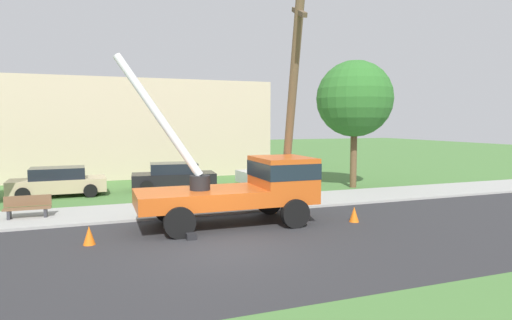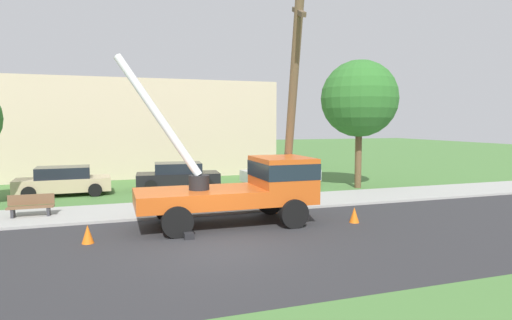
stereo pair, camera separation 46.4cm
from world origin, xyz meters
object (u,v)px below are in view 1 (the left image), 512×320
at_px(leaning_utility_pole, 292,102).
at_px(parked_sedan_tan, 58,182).
at_px(utility_truck, 249,184).
at_px(parked_sedan_silver, 276,172).
at_px(traffic_cone_ahead, 354,214).
at_px(roadside_tree_far, 355,99).
at_px(parked_sedan_black, 174,176).
at_px(park_bench, 28,208).
at_px(traffic_cone_behind, 89,235).
at_px(traffic_cone_curbside, 272,206).

distance_m(leaning_utility_pole, parked_sedan_tan, 12.44).
height_order(utility_truck, parked_sedan_silver, utility_truck).
distance_m(traffic_cone_ahead, roadside_tree_far, 9.81).
height_order(leaning_utility_pole, parked_sedan_tan, leaning_utility_pole).
bearing_deg(parked_sedan_black, parked_sedan_tan, -176.79).
xyz_separation_m(leaning_utility_pole, parked_sedan_silver, (2.76, 7.92, -3.67)).
xyz_separation_m(traffic_cone_ahead, park_bench, (-11.15, 4.51, 0.18)).
distance_m(traffic_cone_behind, parked_sedan_silver, 13.86).
height_order(parked_sedan_silver, park_bench, parked_sedan_silver).
xyz_separation_m(utility_truck, leaning_utility_pole, (1.95, 0.61, 2.98)).
xyz_separation_m(parked_sedan_tan, park_bench, (-0.67, -5.28, -0.25)).
bearing_deg(parked_sedan_silver, parked_sedan_tan, 179.67).
bearing_deg(utility_truck, traffic_cone_behind, -169.70).
bearing_deg(leaning_utility_pole, utility_truck, -162.54).
bearing_deg(traffic_cone_curbside, parked_sedan_tan, 138.78).
bearing_deg(parked_sedan_tan, traffic_cone_behind, -81.15).
distance_m(utility_truck, parked_sedan_silver, 9.77).
bearing_deg(roadside_tree_far, parked_sedan_tan, 170.62).
relative_size(utility_truck, roadside_tree_far, 0.97).
height_order(utility_truck, traffic_cone_ahead, utility_truck).
bearing_deg(traffic_cone_ahead, utility_truck, 161.87).
bearing_deg(parked_sedan_black, park_bench, -138.68).
height_order(traffic_cone_ahead, parked_sedan_black, parked_sedan_black).
xyz_separation_m(traffic_cone_behind, parked_sedan_silver, (10.07, 9.51, 0.43)).
relative_size(traffic_cone_behind, parked_sedan_tan, 0.13).
bearing_deg(parked_sedan_tan, parked_sedan_black, 3.21).
xyz_separation_m(traffic_cone_curbside, parked_sedan_tan, (-8.31, 7.28, 0.43)).
bearing_deg(park_bench, roadside_tree_far, 9.94).
xyz_separation_m(traffic_cone_ahead, parked_sedan_black, (-4.78, 10.11, 0.43)).
bearing_deg(roadside_tree_far, parked_sedan_black, 163.39).
bearing_deg(park_bench, parked_sedan_black, 41.32).
bearing_deg(traffic_cone_ahead, traffic_cone_behind, 178.63).
xyz_separation_m(traffic_cone_curbside, parked_sedan_silver, (3.25, 7.21, 0.43)).
bearing_deg(traffic_cone_ahead, traffic_cone_curbside, 130.94).
height_order(parked_sedan_tan, roadside_tree_far, roadside_tree_far).
distance_m(traffic_cone_ahead, park_bench, 12.03).
xyz_separation_m(traffic_cone_behind, park_bench, (-2.16, 4.29, 0.18)).
bearing_deg(traffic_cone_ahead, parked_sedan_silver, 83.69).
distance_m(leaning_utility_pole, traffic_cone_curbside, 4.20).
bearing_deg(leaning_utility_pole, parked_sedan_silver, 70.81).
bearing_deg(leaning_utility_pole, traffic_cone_curbside, 125.02).
distance_m(park_bench, roadside_tree_far, 16.69).
xyz_separation_m(leaning_utility_pole, traffic_cone_ahead, (1.68, -1.80, -4.11)).
distance_m(traffic_cone_curbside, parked_sedan_black, 8.04).
bearing_deg(traffic_cone_ahead, roadside_tree_far, 57.17).
xyz_separation_m(traffic_cone_curbside, park_bench, (-8.97, 1.99, 0.18)).
distance_m(parked_sedan_silver, roadside_tree_far, 6.04).
distance_m(parked_sedan_black, roadside_tree_far, 10.73).
height_order(traffic_cone_behind, traffic_cone_curbside, same).
height_order(traffic_cone_ahead, traffic_cone_behind, same).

